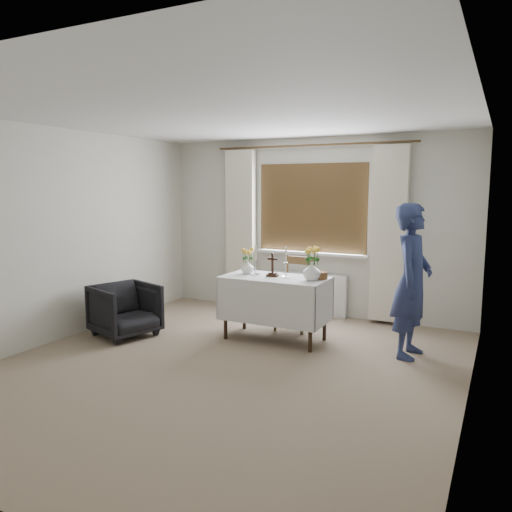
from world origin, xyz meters
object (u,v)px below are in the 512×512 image
Objects in this scene: wooden_chair at (294,294)px; person at (412,281)px; altar_table at (275,308)px; flower_vase_right at (312,271)px; flower_vase_left at (247,267)px; armchair at (125,310)px; wooden_cross at (273,265)px.

person is at bearing -13.59° from wooden_chair.
altar_table is 0.67m from flower_vase_right.
flower_vase_left is at bearing 172.32° from altar_table.
armchair is at bearing -158.39° from altar_table.
person is 1.09m from flower_vase_right.
wooden_cross is at bearing 177.37° from flower_vase_right.
person reaches higher than altar_table.
armchair is at bearing -162.81° from flower_vase_right.
altar_table reaches higher than armchair.
armchair is 3.35× the size of flower_vase_right.
wooden_chair is 1.60m from person.
armchair is at bearing -150.86° from flower_vase_left.
flower_vase_left is (-1.94, -0.07, 0.02)m from person.
wooden_cross is (-0.08, -0.50, 0.44)m from wooden_chair.
flower_vase_left reaches higher than altar_table.
wooden_chair is 2.12m from armchair.
wooden_cross is (-1.58, -0.11, 0.08)m from person.
armchair is 1.89m from wooden_cross.
armchair is 2.51× the size of wooden_cross.
altar_table is at bearing -49.91° from armchair.
person reaches higher than wooden_chair.
person is (1.50, -0.39, 0.36)m from wooden_chair.
altar_table is at bearing 179.29° from flower_vase_right.
flower_vase_left is at bearing 168.69° from wooden_cross.
flower_vase_right is (0.86, -0.06, 0.02)m from flower_vase_left.
flower_vase_right is at bearing 101.04° from person.
flower_vase_left is 0.86m from flower_vase_right.
wooden_chair is 0.56× the size of person.
wooden_chair is at bearing 47.19° from flower_vase_left.
altar_table is at bearing -92.88° from wooden_chair.
flower_vase_right is (0.42, -0.53, 0.40)m from wooden_chair.
flower_vase_left is (1.31, 0.73, 0.52)m from armchair.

